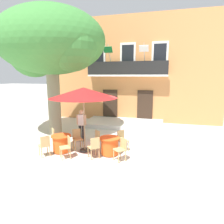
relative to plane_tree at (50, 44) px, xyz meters
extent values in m
plane|color=beige|center=(4.13, -0.62, -4.99)|extent=(120.00, 120.00, 0.00)
cube|color=#CC844C|center=(3.44, 6.38, -1.24)|extent=(13.00, 4.00, 7.50)
cube|color=#332319|center=(2.14, 4.35, -3.84)|extent=(1.10, 0.08, 2.30)
cube|color=#332319|center=(4.74, 4.35, -3.84)|extent=(1.10, 0.08, 2.30)
cube|color=silver|center=(1.24, 4.34, -0.34)|extent=(1.10, 0.08, 1.90)
cube|color=black|center=(1.24, 4.31, -0.34)|extent=(0.84, 0.04, 1.60)
cube|color=silver|center=(3.44, 4.34, -0.34)|extent=(1.10, 0.08, 1.90)
cube|color=black|center=(3.44, 4.31, -0.34)|extent=(0.84, 0.04, 1.60)
cube|color=silver|center=(5.64, 4.34, -0.34)|extent=(1.10, 0.08, 1.90)
cube|color=black|center=(5.64, 4.31, -0.34)|extent=(0.84, 0.04, 1.60)
cube|color=silver|center=(3.44, 4.05, -1.65)|extent=(5.60, 0.65, 0.12)
cube|color=black|center=(3.44, 3.76, -1.14)|extent=(5.60, 0.06, 0.90)
cylinder|color=#B2B2B7|center=(2.24, 3.88, -0.24)|extent=(0.04, 0.95, 1.33)
cube|color=#146B2D|center=(2.24, 3.43, 0.06)|extent=(0.60, 0.29, 0.38)
cylinder|color=#B2B2B7|center=(4.64, 3.88, -0.24)|extent=(0.04, 0.95, 1.33)
cube|color=white|center=(4.64, 3.43, 0.06)|extent=(0.60, 0.29, 0.38)
cylinder|color=slate|center=(1.14, 4.08, -1.44)|extent=(0.25, 0.25, 0.29)
ellipsoid|color=#2D7533|center=(1.14, 4.08, -1.12)|extent=(0.33, 0.33, 0.34)
cylinder|color=slate|center=(2.29, 4.08, -1.43)|extent=(0.32, 0.32, 0.31)
ellipsoid|color=#2D7533|center=(2.29, 4.08, -1.04)|extent=(0.41, 0.41, 0.47)
cylinder|color=#47423D|center=(3.44, 4.08, -1.46)|extent=(0.34, 0.34, 0.26)
ellipsoid|color=#4C8E38|center=(3.44, 4.08, -1.15)|extent=(0.45, 0.45, 0.36)
cylinder|color=slate|center=(4.59, 4.08, -1.42)|extent=(0.27, 0.27, 0.33)
ellipsoid|color=#38843D|center=(4.59, 4.08, -1.09)|extent=(0.35, 0.35, 0.34)
cylinder|color=#995638|center=(5.74, 4.08, -1.47)|extent=(0.36, 0.36, 0.23)
ellipsoid|color=#38843D|center=(5.74, 4.08, -1.12)|extent=(0.47, 0.47, 0.46)
cube|color=silver|center=(3.44, 3.05, -4.86)|extent=(5.25, 2.66, 0.25)
cylinder|color=#7F755B|center=(0.09, -0.05, -3.22)|extent=(0.69, 0.69, 3.52)
ellipsoid|color=#3D7F38|center=(0.09, -0.05, 0.14)|extent=(5.84, 5.26, 3.50)
sphere|color=#3D7F38|center=(-1.52, 0.68, -0.29)|extent=(2.92, 2.92, 2.92)
sphere|color=#3D7F38|center=(1.55, -0.63, -0.15)|extent=(2.63, 2.63, 2.63)
cylinder|color=#EA561E|center=(3.88, -2.07, -4.62)|extent=(0.74, 0.74, 0.68)
cylinder|color=#EA561E|center=(3.88, -2.07, -4.25)|extent=(0.86, 0.86, 0.04)
cylinder|color=#2D2823|center=(3.88, -2.07, -4.97)|extent=(0.44, 0.44, 0.03)
cylinder|color=tan|center=(4.44, -2.82, -4.76)|extent=(0.04, 0.04, 0.45)
cylinder|color=tan|center=(4.19, -2.59, -4.76)|extent=(0.04, 0.04, 0.45)
cylinder|color=tan|center=(4.67, -2.57, -4.76)|extent=(0.04, 0.04, 0.45)
cylinder|color=tan|center=(4.42, -2.34, -4.76)|extent=(0.04, 0.04, 0.45)
cube|color=tan|center=(4.43, -2.58, -4.52)|extent=(0.57, 0.57, 0.04)
cube|color=tan|center=(4.55, -2.45, -4.29)|extent=(0.31, 0.29, 0.42)
cylinder|color=tan|center=(4.59, -1.47, -4.76)|extent=(0.04, 0.04, 0.45)
cylinder|color=tan|center=(4.37, -1.73, -4.76)|extent=(0.04, 0.04, 0.45)
cylinder|color=tan|center=(4.32, -1.25, -4.76)|extent=(0.04, 0.04, 0.45)
cylinder|color=tan|center=(4.11, -1.52, -4.76)|extent=(0.04, 0.04, 0.45)
cube|color=tan|center=(4.35, -1.49, -4.52)|extent=(0.56, 0.56, 0.04)
cube|color=tan|center=(4.21, -1.38, -4.29)|extent=(0.27, 0.32, 0.42)
cylinder|color=tan|center=(3.30, -1.33, -4.76)|extent=(0.04, 0.04, 0.45)
cylinder|color=tan|center=(3.56, -1.56, -4.76)|extent=(0.04, 0.04, 0.45)
cylinder|color=tan|center=(3.08, -1.59, -4.76)|extent=(0.04, 0.04, 0.45)
cylinder|color=tan|center=(3.33, -1.81, -4.76)|extent=(0.04, 0.04, 0.45)
cube|color=tan|center=(3.32, -1.57, -4.52)|extent=(0.56, 0.56, 0.04)
cube|color=tan|center=(3.20, -1.71, -4.29)|extent=(0.31, 0.28, 0.42)
cylinder|color=tan|center=(3.09, -2.58, -4.76)|extent=(0.04, 0.04, 0.45)
cylinder|color=tan|center=(3.34, -2.35, -4.76)|extent=(0.04, 0.04, 0.45)
cylinder|color=tan|center=(3.32, -2.83, -4.76)|extent=(0.04, 0.04, 0.45)
cylinder|color=tan|center=(3.57, -2.59, -4.76)|extent=(0.04, 0.04, 0.45)
cube|color=tan|center=(3.33, -2.59, -4.52)|extent=(0.57, 0.57, 0.04)
cube|color=tan|center=(3.45, -2.72, -4.29)|extent=(0.30, 0.29, 0.42)
cylinder|color=#EA561E|center=(1.73, -2.34, -4.62)|extent=(0.74, 0.74, 0.68)
cylinder|color=#EA561E|center=(1.73, -2.34, -4.25)|extent=(0.86, 0.86, 0.04)
cylinder|color=#2D2823|center=(1.73, -2.34, -4.97)|extent=(0.44, 0.44, 0.03)
cylinder|color=tan|center=(1.22, -1.56, -4.76)|extent=(0.04, 0.04, 0.45)
cylinder|color=tan|center=(1.46, -1.80, -4.76)|extent=(0.04, 0.04, 0.45)
cylinder|color=tan|center=(0.98, -1.79, -4.76)|extent=(0.04, 0.04, 0.45)
cylinder|color=tan|center=(1.21, -2.04, -4.76)|extent=(0.04, 0.04, 0.45)
cube|color=tan|center=(1.22, -1.80, -4.52)|extent=(0.57, 0.57, 0.04)
cube|color=tan|center=(1.09, -1.92, -4.29)|extent=(0.29, 0.30, 0.42)
cylinder|color=tan|center=(1.02, -2.95, -4.76)|extent=(0.04, 0.04, 0.45)
cylinder|color=tan|center=(1.24, -2.68, -4.76)|extent=(0.04, 0.04, 0.45)
cylinder|color=tan|center=(1.28, -3.16, -4.76)|extent=(0.04, 0.04, 0.45)
cylinder|color=tan|center=(1.50, -2.90, -4.76)|extent=(0.04, 0.04, 0.45)
cube|color=tan|center=(1.26, -2.92, -4.52)|extent=(0.56, 0.56, 0.04)
cube|color=tan|center=(1.40, -3.04, -4.29)|extent=(0.27, 0.32, 0.42)
cylinder|color=tan|center=(2.19, -3.16, -4.76)|extent=(0.04, 0.04, 0.45)
cylinder|color=tan|center=(1.98, -2.89, -4.76)|extent=(0.04, 0.04, 0.45)
cylinder|color=tan|center=(2.46, -2.94, -4.76)|extent=(0.04, 0.04, 0.45)
cylinder|color=tan|center=(2.24, -2.68, -4.76)|extent=(0.04, 0.04, 0.45)
cube|color=tan|center=(2.22, -2.92, -4.52)|extent=(0.56, 0.56, 0.04)
cube|color=tan|center=(2.35, -2.80, -4.29)|extent=(0.27, 0.32, 0.42)
cylinder|color=tan|center=(2.54, -1.86, -4.76)|extent=(0.04, 0.04, 0.45)
cylinder|color=tan|center=(2.28, -2.08, -4.76)|extent=(0.04, 0.04, 0.45)
cylinder|color=tan|center=(2.31, -1.60, -4.76)|extent=(0.04, 0.04, 0.45)
cylinder|color=tan|center=(2.06, -1.83, -4.76)|extent=(0.04, 0.04, 0.45)
cube|color=tan|center=(2.30, -1.84, -4.52)|extent=(0.56, 0.56, 0.04)
cube|color=tan|center=(2.18, -1.71, -4.29)|extent=(0.31, 0.28, 0.42)
cylinder|color=#997A56|center=(2.70, -1.99, -3.71)|extent=(0.06, 0.06, 2.55)
cylinder|color=#333333|center=(2.70, -1.99, -4.95)|extent=(0.44, 0.44, 0.08)
cone|color=#B21E1E|center=(2.70, -1.99, -2.36)|extent=(2.90, 2.90, 0.45)
cylinder|color=#47423D|center=(0.46, 3.05, -4.84)|extent=(0.31, 0.31, 0.29)
ellipsoid|color=#2D7533|center=(0.46, 3.05, -4.52)|extent=(0.40, 0.40, 0.36)
cylinder|color=#232328|center=(1.91, -0.73, -4.56)|extent=(0.14, 0.14, 0.84)
cylinder|color=#232328|center=(2.09, -0.73, -4.56)|extent=(0.14, 0.14, 0.84)
cube|color=white|center=(2.00, -0.73, -3.86)|extent=(0.40, 0.33, 0.56)
sphere|color=tan|center=(2.00, -0.73, -3.46)|extent=(0.22, 0.22, 0.22)
cylinder|color=tan|center=(1.78, -0.73, -3.86)|extent=(0.09, 0.09, 0.52)
cylinder|color=tan|center=(2.22, -0.73, -3.86)|extent=(0.09, 0.09, 0.52)
camera|label=1|loc=(5.99, -9.71, -1.64)|focal=31.31mm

